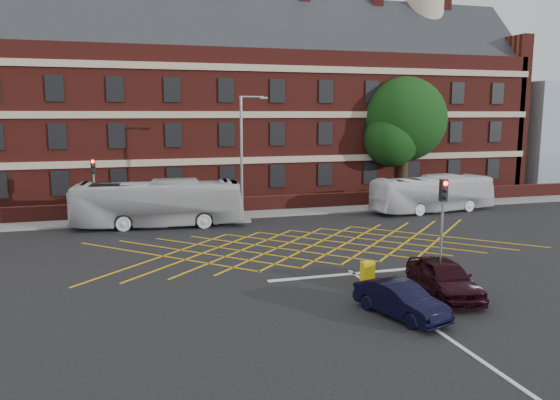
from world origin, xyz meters
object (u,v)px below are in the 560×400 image
object	(u,v)px
bus_right	(433,194)
direction_signs	(76,204)
car_maroon	(444,278)
bus_left	(158,203)
traffic_light_near	(441,236)
traffic_light_far	(95,199)
car_navy	(401,300)
street_lamp	(243,180)
utility_cabinet	(367,273)
deciduous_tree	(404,125)

from	to	relation	value
bus_right	direction_signs	xyz separation A→B (m)	(-24.49, 1.88, 0.05)
car_maroon	direction_signs	xyz separation A→B (m)	(-14.82, 18.38, 0.64)
bus_left	traffic_light_near	distance (m)	18.12
traffic_light_far	car_navy	bearing A→B (deg)	-60.71
traffic_light_near	street_lamp	size ratio (longest dim) A/B	0.52
direction_signs	bus_right	bearing A→B (deg)	-4.38
car_maroon	street_lamp	bearing A→B (deg)	110.92
car_maroon	utility_cabinet	size ratio (longest dim) A/B	4.58
direction_signs	utility_cabinet	xyz separation A→B (m)	(12.62, -16.09, -0.91)
car_navy	utility_cabinet	distance (m)	3.84
deciduous_tree	bus_left	bearing A→B (deg)	-162.65
traffic_light_far	utility_cabinet	distance (m)	19.52
bus_right	car_navy	distance (m)	21.87
deciduous_tree	traffic_light_far	xyz separation A→B (m)	(-24.45, -5.10, -4.35)
traffic_light_near	direction_signs	bearing A→B (deg)	135.61
traffic_light_near	street_lamp	world-z (taller)	street_lamp
car_maroon	street_lamp	distance (m)	17.43
bus_left	street_lamp	xyz separation A→B (m)	(5.48, 0.07, 1.28)
street_lamp	utility_cabinet	bearing A→B (deg)	-81.48
bus_left	traffic_light_near	world-z (taller)	traffic_light_near
bus_right	street_lamp	distance (m)	14.10
car_maroon	traffic_light_far	size ratio (longest dim) A/B	1.01
deciduous_tree	street_lamp	bearing A→B (deg)	-157.17
deciduous_tree	traffic_light_near	bearing A→B (deg)	-114.39
utility_cabinet	traffic_light_near	bearing A→B (deg)	3.19
car_maroon	utility_cabinet	world-z (taller)	car_maroon
bus_left	car_maroon	size ratio (longest dim) A/B	2.47
deciduous_tree	traffic_light_near	size ratio (longest dim) A/B	2.37
traffic_light_near	utility_cabinet	size ratio (longest dim) A/B	4.54
bus_right	car_maroon	world-z (taller)	bus_right
deciduous_tree	utility_cabinet	size ratio (longest dim) A/B	10.73
direction_signs	utility_cabinet	world-z (taller)	direction_signs
deciduous_tree	utility_cabinet	bearing A→B (deg)	-121.89
car_navy	car_maroon	world-z (taller)	car_maroon
car_maroon	direction_signs	size ratio (longest dim) A/B	1.96
bus_right	car_navy	world-z (taller)	bus_right
bus_right	bus_left	bearing A→B (deg)	83.61
traffic_light_near	utility_cabinet	xyz separation A→B (m)	(-3.61, -0.20, -1.29)
bus_left	traffic_light_far	bearing A→B (deg)	77.06
car_navy	bus_right	bearing A→B (deg)	38.38
car_navy	utility_cabinet	world-z (taller)	car_navy
car_maroon	street_lamp	xyz separation A→B (m)	(-4.37, 16.76, 2.03)
car_navy	car_maroon	bearing A→B (deg)	11.98
bus_left	car_navy	size ratio (longest dim) A/B	2.89
bus_left	car_navy	xyz separation A→B (m)	(7.13, -18.20, -0.88)
bus_right	traffic_light_near	distance (m)	16.27
utility_cabinet	car_maroon	bearing A→B (deg)	-46.15
direction_signs	deciduous_tree	bearing A→B (deg)	10.50
car_maroon	traffic_light_near	xyz separation A→B (m)	(1.41, 2.49, 1.03)
traffic_light_far	street_lamp	xyz separation A→B (m)	(9.31, -1.27, 1.00)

